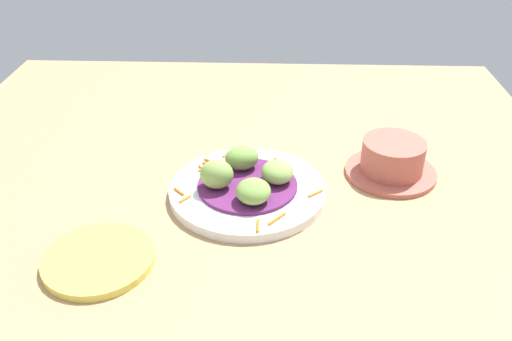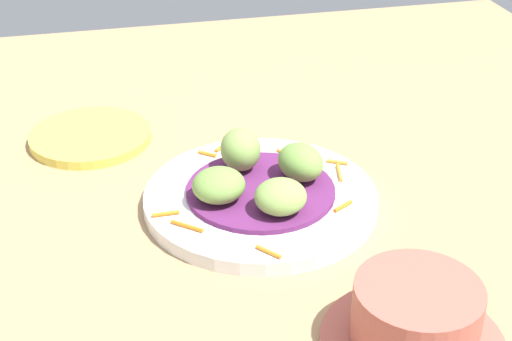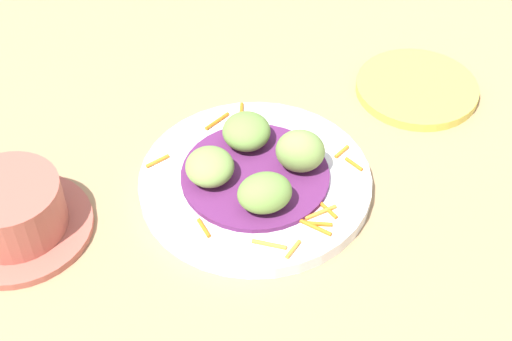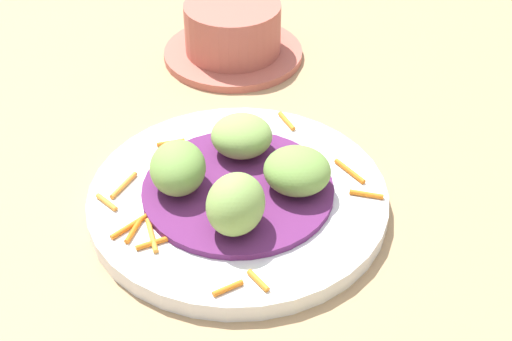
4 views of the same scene
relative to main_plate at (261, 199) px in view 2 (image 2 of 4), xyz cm
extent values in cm
cube|color=tan|center=(0.87, 1.66, -1.74)|extent=(110.00, 110.00, 2.00)
cylinder|color=white|center=(0.00, 0.00, 0.00)|extent=(23.67, 23.67, 1.49)
cylinder|color=#60235B|center=(0.00, 0.00, 1.01)|extent=(15.07, 15.07, 0.54)
cylinder|color=orange|center=(-2.04, 10.07, 0.94)|extent=(1.89, 1.86, 0.40)
cylinder|color=orange|center=(7.19, -4.58, 0.94)|extent=(2.26, 1.53, 0.40)
cylinder|color=orange|center=(-3.87, 8.89, 0.94)|extent=(1.91, 1.66, 0.40)
cylinder|color=orange|center=(4.10, 6.98, 0.94)|extent=(2.85, 2.42, 0.40)
cylinder|color=orange|center=(8.93, 1.98, 0.94)|extent=(1.10, 3.30, 0.40)
cylinder|color=orange|center=(4.76, 6.50, 0.94)|extent=(2.09, 3.20, 0.40)
cylinder|color=orange|center=(-8.18, -4.48, 0.94)|extent=(2.86, 2.53, 0.40)
cylinder|color=orange|center=(-9.87, -1.93, 0.94)|extent=(2.65, 0.40, 0.40)
cylinder|color=orange|center=(6.68, 5.97, 0.94)|extent=(2.05, 3.15, 0.40)
cylinder|color=orange|center=(-1.71, -10.15, 0.94)|extent=(2.00, 2.32, 0.40)
cylinder|color=orange|center=(6.24, 6.34, 0.94)|extent=(0.51, 2.55, 0.40)
cylinder|color=orange|center=(9.43, 3.88, 0.94)|extent=(2.21, 1.51, 0.40)
ellipsoid|color=#759E47|center=(4.45, 1.08, 3.14)|extent=(5.74, 6.38, 3.70)
ellipsoid|color=#84A851|center=(-1.08, 4.45, 3.50)|extent=(4.54, 5.23, 4.42)
ellipsoid|color=#759E47|center=(-4.45, -1.08, 2.91)|extent=(5.28, 5.07, 3.24)
ellipsoid|color=#84A851|center=(1.08, -4.45, 2.89)|extent=(5.93, 5.78, 3.20)
cylinder|color=#E0CC4C|center=(-16.20, 18.23, -0.20)|extent=(14.18, 14.18, 1.09)
cylinder|color=#B75B4C|center=(6.74, -22.72, 2.63)|extent=(9.88, 9.88, 5.15)
camera|label=1|loc=(-68.24, -3.92, 45.91)|focal=38.09mm
camera|label=2|loc=(-15.38, -63.26, 41.31)|focal=53.31mm
camera|label=3|loc=(54.03, 2.20, 55.53)|focal=53.37mm
camera|label=4|loc=(-12.03, 41.88, 38.00)|focal=51.11mm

